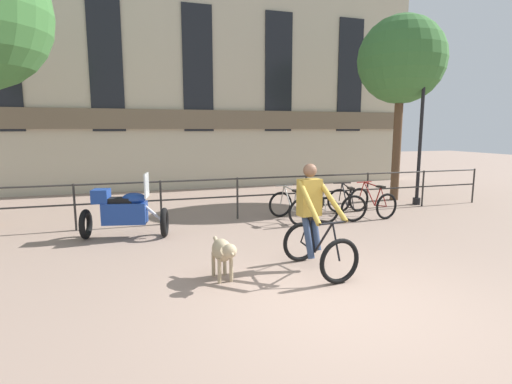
# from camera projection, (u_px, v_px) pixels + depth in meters

# --- Properties ---
(ground_plane) EXTENTS (60.00, 60.00, 0.00)m
(ground_plane) POSITION_uv_depth(u_px,v_px,m) (341.00, 303.00, 5.19)
(ground_plane) COLOR gray
(canal_railing) EXTENTS (15.05, 0.05, 1.05)m
(canal_railing) POSITION_uv_depth(u_px,v_px,m) (237.00, 191.00, 9.97)
(canal_railing) COLOR #2D2B28
(canal_railing) RESTS_ON ground_plane
(building_facade) EXTENTS (18.00, 0.72, 8.04)m
(building_facade) POSITION_uv_depth(u_px,v_px,m) (197.00, 82.00, 14.91)
(building_facade) COLOR #BCB299
(building_facade) RESTS_ON ground_plane
(cyclist_with_bike) EXTENTS (0.81, 1.24, 1.70)m
(cyclist_with_bike) POSITION_uv_depth(u_px,v_px,m) (315.00, 223.00, 6.35)
(cyclist_with_bike) COLOR black
(cyclist_with_bike) RESTS_ON ground_plane
(dog) EXTENTS (0.32, 0.90, 0.64)m
(dog) POSITION_uv_depth(u_px,v_px,m) (223.00, 252.00, 5.91)
(dog) COLOR tan
(dog) RESTS_ON ground_plane
(parked_motorcycle) EXTENTS (1.80, 0.95, 1.35)m
(parked_motorcycle) POSITION_uv_depth(u_px,v_px,m) (124.00, 211.00, 8.23)
(parked_motorcycle) COLOR black
(parked_motorcycle) RESTS_ON ground_plane
(parked_bicycle_near_lamp) EXTENTS (0.77, 1.17, 0.86)m
(parked_bicycle_near_lamp) POSITION_uv_depth(u_px,v_px,m) (290.00, 207.00, 9.76)
(parked_bicycle_near_lamp) COLOR black
(parked_bicycle_near_lamp) RESTS_ON ground_plane
(parked_bicycle_mid_left) EXTENTS (0.80, 1.19, 0.86)m
(parked_bicycle_mid_left) POSITION_uv_depth(u_px,v_px,m) (319.00, 205.00, 9.99)
(parked_bicycle_mid_left) COLOR black
(parked_bicycle_mid_left) RESTS_ON ground_plane
(parked_bicycle_mid_right) EXTENTS (0.84, 1.21, 0.86)m
(parked_bicycle_mid_right) POSITION_uv_depth(u_px,v_px,m) (346.00, 203.00, 10.22)
(parked_bicycle_mid_right) COLOR black
(parked_bicycle_mid_right) RESTS_ON ground_plane
(parked_bicycle_far_end) EXTENTS (0.80, 1.19, 0.86)m
(parked_bicycle_far_end) POSITION_uv_depth(u_px,v_px,m) (372.00, 202.00, 10.45)
(parked_bicycle_far_end) COLOR black
(parked_bicycle_far_end) RESTS_ON ground_plane
(street_lamp) EXTENTS (0.28, 0.28, 4.57)m
(street_lamp) POSITION_uv_depth(u_px,v_px,m) (422.00, 118.00, 11.63)
(street_lamp) COLOR black
(street_lamp) RESTS_ON ground_plane
(tree_canalside_right) EXTENTS (2.64, 2.64, 5.66)m
(tree_canalside_right) POSITION_uv_depth(u_px,v_px,m) (401.00, 61.00, 12.16)
(tree_canalside_right) COLOR brown
(tree_canalside_right) RESTS_ON ground_plane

